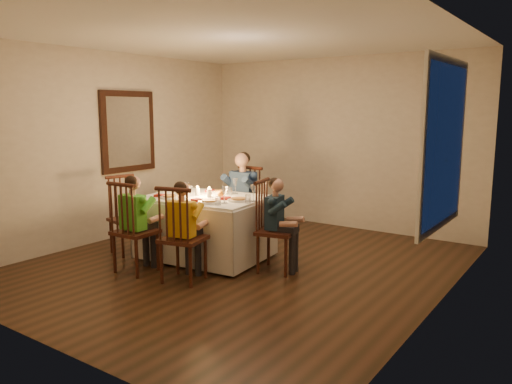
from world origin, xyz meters
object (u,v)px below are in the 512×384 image
Objects in this scene: chair_near_right at (184,281)px; adult at (242,242)px; chair_end at (277,271)px; child_teal at (277,271)px; serving_bowl at (184,188)px; chair_extra at (130,253)px; dining_table at (205,214)px; chair_adult at (242,242)px; child_yellow at (184,281)px; child_green at (137,271)px; chair_near_left at (137,271)px.

adult is at bearing -88.19° from chair_near_right.
chair_end is 0.00m from child_teal.
chair_near_right is at bearing -47.85° from serving_bowl.
chair_extra is 0.93× the size of child_teal.
chair_adult is (-0.05, 0.83, -0.55)m from dining_table.
child_yellow is at bearing -47.85° from serving_bowl.
chair_adult is at bearing -100.39° from child_green.
adult is at bearing 47.95° from serving_bowl.
child_yellow is (1.30, -0.38, 0.00)m from chair_extra.
chair_near_left is 5.25× the size of serving_bowl.
child_teal is at bearing -139.39° from child_yellow.
chair_adult is 1.05× the size of chair_extra.
chair_extra is 1.09m from serving_bowl.
chair_end is 1.06m from child_yellow.
chair_extra is 1.36m from child_yellow.
child_green reaches higher than chair_extra.
chair_adult is 1.00× the size of chair_end.
chair_near_left is (-0.28, -0.87, -0.55)m from dining_table.
child_yellow is at bearing -175.68° from child_green.
child_teal is (1.00, 0.07, -0.55)m from dining_table.
chair_adult is 0.98× the size of child_teal.
dining_table is 1.03m from child_yellow.
chair_extra is at bearing -161.97° from dining_table.
chair_adult is 1.00× the size of chair_near_right.
chair_extra is (-0.88, -1.24, 0.00)m from chair_adult.
chair_near_left is 1.40m from serving_bowl.
child_yellow is at bearing -93.09° from chair_extra.
chair_near_right is 0.95× the size of child_green.
dining_table is at bearing -77.65° from child_yellow.
serving_bowl reaches higher than dining_table.
child_yellow is at bearing 129.90° from chair_end.
adult reaches higher than chair_end.
child_yellow is 1.61m from serving_bowl.
child_teal is (-0.00, 0.00, 0.00)m from chair_end.
chair_near_left is 0.00m from child_green.
chair_end is (0.63, 0.85, 0.00)m from chair_near_right.
child_teal is at bearing -146.69° from child_green.
chair_extra is 1.52m from adult.
chair_adult is at bearing 0.00° from adult.
chair_near_right is 1.61m from serving_bowl.
serving_bowl reaches higher than child_green.
child_green is (0.65, -0.46, 0.00)m from chair_extra.
dining_table is 1.47× the size of child_teal.
adult reaches higher than chair_near_right.
child_yellow reaches higher than child_teal.
adult is at bearing 40.55° from chair_end.
chair_near_right is at bearing -175.68° from chair_near_left.
dining_table is 1.50× the size of chair_near_left.
adult is at bearing -100.39° from child_green.
dining_table is at bearing -23.86° from serving_bowl.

